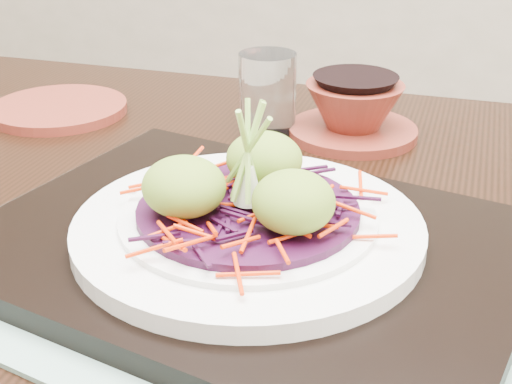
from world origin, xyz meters
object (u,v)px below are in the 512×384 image
(serving_tray, at_px, (248,247))
(terracotta_side_plate, at_px, (59,109))
(white_plate, at_px, (248,226))
(dining_table, at_px, (265,324))
(terracotta_bowl_set, at_px, (354,113))
(water_glass, at_px, (267,94))

(serving_tray, relative_size, terracotta_side_plate, 2.52)
(white_plate, xyz_separation_m, terracotta_side_plate, (-0.33, 0.26, -0.03))
(dining_table, distance_m, white_plate, 0.15)
(dining_table, height_order, serving_tray, serving_tray)
(dining_table, xyz_separation_m, terracotta_bowl_set, (0.03, 0.24, 0.13))
(water_glass, xyz_separation_m, terracotta_bowl_set, (0.09, 0.02, -0.02))
(dining_table, height_order, water_glass, water_glass)
(serving_tray, xyz_separation_m, water_glass, (-0.07, 0.28, 0.03))
(water_glass, bearing_deg, dining_table, -73.66)
(serving_tray, xyz_separation_m, terracotta_side_plate, (-0.33, 0.26, -0.01))
(terracotta_side_plate, xyz_separation_m, terracotta_bowl_set, (0.36, 0.03, 0.02))
(dining_table, relative_size, white_plate, 4.57)
(terracotta_side_plate, xyz_separation_m, water_glass, (0.26, 0.01, 0.04))
(dining_table, xyz_separation_m, terracotta_side_plate, (-0.33, 0.20, 0.11))
(dining_table, bearing_deg, terracotta_bowl_set, 82.52)
(dining_table, distance_m, water_glass, 0.27)
(dining_table, bearing_deg, water_glass, 106.39)
(dining_table, relative_size, water_glass, 13.43)
(dining_table, height_order, white_plate, white_plate)
(serving_tray, height_order, terracotta_bowl_set, terracotta_bowl_set)
(dining_table, relative_size, terracotta_bowl_set, 6.97)
(white_plate, distance_m, terracotta_side_plate, 0.42)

